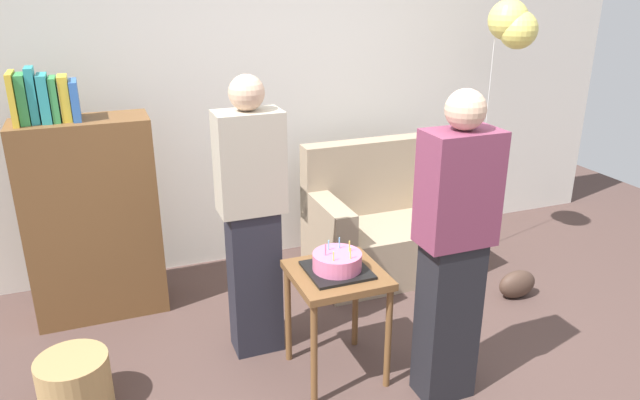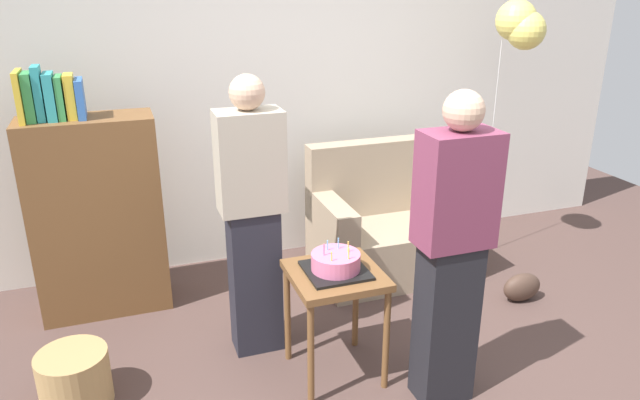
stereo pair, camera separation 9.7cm
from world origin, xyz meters
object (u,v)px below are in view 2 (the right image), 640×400
Objects in this scene: person_holding_cake at (451,253)px; person_blowing_candles at (252,218)px; wicker_basket at (75,379)px; handbag at (522,287)px; birthday_cake at (336,263)px; bookshelf at (96,213)px; side_table at (335,288)px; couch at (387,228)px; balloon_bunch at (521,25)px.

person_blowing_candles is at bearing -56.34° from person_holding_cake.
handbag is (2.85, 0.12, -0.05)m from wicker_basket.
birthday_cake is at bearing -8.37° from wicker_basket.
bookshelf is at bearing 80.30° from wicker_basket.
side_table reaches higher than wicker_basket.
wicker_basket is (-1.01, -0.20, -0.68)m from person_blowing_candles.
handbag is (1.49, 0.32, -0.58)m from birthday_cake.
person_holding_cake is (0.47, -0.35, 0.30)m from side_table.
handbag is (1.03, 0.68, -0.73)m from person_holding_cake.
couch is 3.06× the size of wicker_basket.
bookshelf is 5.05× the size of birthday_cake.
wicker_basket is (-1.36, 0.20, -0.38)m from side_table.
wicker_basket is at bearing -30.31° from person_holding_cake.
side_table is at bearing -127.67° from couch.
couch is at bearing 21.47° from wicker_basket.
person_blowing_candles reaches higher than side_table.
side_table is 2.26× the size of handbag.
person_holding_cake reaches higher than side_table.
couch is 0.56× the size of balloon_bunch.
wicker_basket is (-2.18, -0.86, -0.19)m from couch.
person_blowing_candles reaches higher than bookshelf.
birthday_cake is 1.47m from wicker_basket.
couch is 3.93× the size of handbag.
side_table reaches higher than handbag.
wicker_basket is at bearing 171.64° from side_table.
couch is at bearing 132.70° from handbag.
person_blowing_candles is (-1.16, -0.65, 0.49)m from couch.
balloon_bunch is at bearing 69.60° from handbag.
side_table is at bearing -8.36° from wicker_basket.
person_holding_cake is (1.66, -1.53, 0.15)m from bookshelf.
couch is at bearing 175.03° from balloon_bunch.
bookshelf is 0.83× the size of balloon_bunch.
wicker_basket is 1.29× the size of handbag.
couch is at bearing 42.54° from person_blowing_candles.
wicker_basket is at bearing -177.57° from handbag.
bookshelf is 0.99× the size of person_blowing_candles.
balloon_bunch is (3.10, 0.78, 1.63)m from wicker_basket.
person_holding_cake reaches higher than birthday_cake.
wicker_basket is at bearing -165.94° from balloon_bunch.
side_table is 0.15m from birthday_cake.
balloon_bunch is (1.74, 0.98, 1.10)m from birthday_cake.
couch is at bearing -117.32° from person_holding_cake.
birthday_cake is at bearing -35.98° from person_blowing_candles.
bookshelf is (-2.01, 0.12, 0.34)m from couch.
bookshelf is 1.12m from wicker_basket.
birthday_cake is at bearing -44.58° from bookshelf.
person_blowing_candles is 1.98m from handbag.
birthday_cake reaches higher than wicker_basket.
person_blowing_candles reaches higher than handbag.
person_blowing_candles is at bearing 130.85° from birthday_cake.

